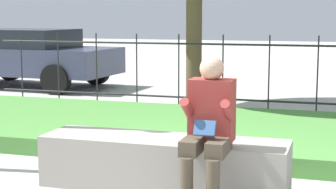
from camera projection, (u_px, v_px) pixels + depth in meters
ground_plane at (173, 189)px, 5.31m from camera, size 60.00×60.00×0.00m
stone_bench at (164, 166)px, 5.30m from camera, size 2.33×0.60×0.49m
person_seated_reader at (209, 125)px, 4.76m from camera, size 0.42×0.73×1.29m
grass_berm at (221, 133)px, 7.34m from camera, size 10.96×2.94×0.21m
iron_fence at (246, 74)px, 9.02m from camera, size 8.96×0.03×1.32m
car_parked_left at (29, 56)px, 12.72m from camera, size 4.01×2.16×1.31m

